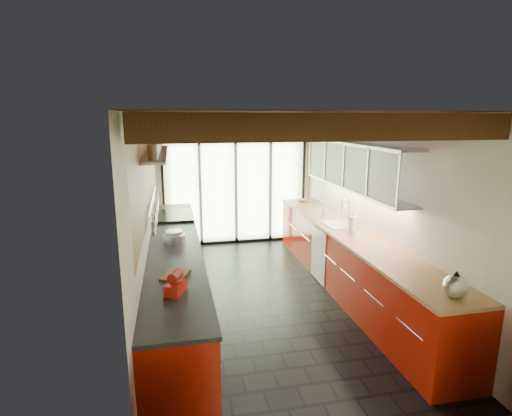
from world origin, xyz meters
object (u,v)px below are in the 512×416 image
at_px(kettle, 455,285).
at_px(soap_bottle, 325,211).
at_px(paper_towel, 352,225).
at_px(bowl, 302,200).
at_px(stand_mixer, 176,284).

height_order(kettle, soap_bottle, kettle).
bearing_deg(soap_bottle, paper_towel, -90.00).
relative_size(kettle, bowl, 1.62).
bearing_deg(kettle, stand_mixer, 165.93).
bearing_deg(soap_bottle, stand_mixer, -134.04).
bearing_deg(paper_towel, bowl, 90.00).
xyz_separation_m(paper_towel, bowl, (0.00, 2.31, -0.10)).
distance_m(kettle, paper_towel, 2.19).
height_order(paper_towel, bowl, paper_towel).
bearing_deg(stand_mixer, bowl, 56.67).
distance_m(soap_bottle, bowl, 1.24).
bearing_deg(soap_bottle, bowl, 90.00).
bearing_deg(soap_bottle, kettle, -90.00).
bearing_deg(stand_mixer, kettle, -14.07).
xyz_separation_m(stand_mixer, kettle, (2.54, -0.64, 0.03)).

